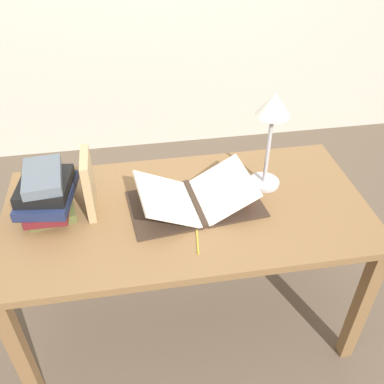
# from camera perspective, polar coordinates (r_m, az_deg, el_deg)

# --- Properties ---
(ground_plane) EXTENTS (12.00, 12.00, 0.00)m
(ground_plane) POSITION_cam_1_polar(r_m,az_deg,el_deg) (2.44, -0.56, -16.01)
(ground_plane) COLOR brown
(reading_desk) EXTENTS (1.59, 0.80, 0.77)m
(reading_desk) POSITION_cam_1_polar(r_m,az_deg,el_deg) (1.93, -0.68, -4.18)
(reading_desk) COLOR brown
(reading_desk) RESTS_ON ground_plane
(open_book) EXTENTS (0.60, 0.39, 0.13)m
(open_book) POSITION_cam_1_polar(r_m,az_deg,el_deg) (1.86, 0.44, -0.82)
(open_book) COLOR #38281E
(open_book) RESTS_ON reading_desk
(book_stack_tall) EXTENTS (0.25, 0.32, 0.21)m
(book_stack_tall) POSITION_cam_1_polar(r_m,az_deg,el_deg) (1.89, -18.80, -0.13)
(book_stack_tall) COLOR brown
(book_stack_tall) RESTS_ON reading_desk
(book_standing_upright) EXTENTS (0.04, 0.19, 0.27)m
(book_standing_upright) POSITION_cam_1_polar(r_m,az_deg,el_deg) (1.83, -13.60, 1.05)
(book_standing_upright) COLOR tan
(book_standing_upright) RESTS_ON reading_desk
(reading_lamp) EXTENTS (0.15, 0.15, 0.46)m
(reading_lamp) POSITION_cam_1_polar(r_m,az_deg,el_deg) (1.85, 10.66, 9.73)
(reading_lamp) COLOR #ADADB2
(reading_lamp) RESTS_ON reading_desk
(coffee_mug) EXTENTS (0.09, 0.11, 0.08)m
(coffee_mug) POSITION_cam_1_polar(r_m,az_deg,el_deg) (1.91, 6.96, 0.23)
(coffee_mug) COLOR #B74238
(coffee_mug) RESTS_ON reading_desk
(pencil) EXTENTS (0.03, 0.15, 0.01)m
(pencil) POSITION_cam_1_polar(r_m,az_deg,el_deg) (1.72, 0.72, -6.46)
(pencil) COLOR gold
(pencil) RESTS_ON reading_desk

